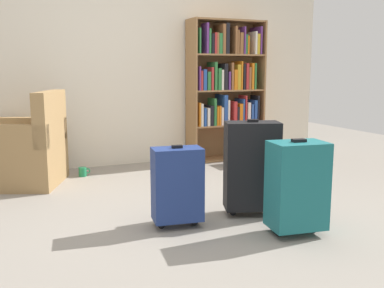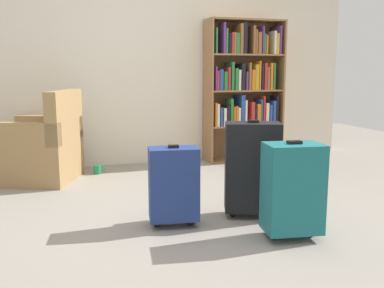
{
  "view_description": "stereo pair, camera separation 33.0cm",
  "coord_description": "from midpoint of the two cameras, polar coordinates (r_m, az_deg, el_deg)",
  "views": [
    {
      "loc": [
        -1.25,
        -2.89,
        1.11
      ],
      "look_at": [
        0.04,
        0.1,
        0.55
      ],
      "focal_mm": 41.36,
      "sensor_mm": 36.0,
      "label": 1
    },
    {
      "loc": [
        -0.94,
        -3.01,
        1.11
      ],
      "look_at": [
        0.04,
        0.1,
        0.55
      ],
      "focal_mm": 41.36,
      "sensor_mm": 36.0,
      "label": 2
    }
  ],
  "objects": [
    {
      "name": "suitcase_teal",
      "position": [
        3.0,
        10.34,
        -5.29
      ],
      "size": [
        0.4,
        0.3,
        0.65
      ],
      "color": "#19666B",
      "rests_on": "ground"
    },
    {
      "name": "back_wall",
      "position": [
        5.2,
        -11.42,
        11.63
      ],
      "size": [
        5.33,
        0.1,
        2.6
      ],
      "primitive_type": "cube",
      "color": "beige",
      "rests_on": "ground"
    },
    {
      "name": "mug",
      "position": [
        4.78,
        -15.84,
        -3.49
      ],
      "size": [
        0.12,
        0.08,
        0.1
      ],
      "color": "#1E7F4C",
      "rests_on": "ground"
    },
    {
      "name": "suitcase_black",
      "position": [
        3.35,
        4.92,
        -2.85
      ],
      "size": [
        0.45,
        0.34,
        0.74
      ],
      "color": "black",
      "rests_on": "ground"
    },
    {
      "name": "bookshelf",
      "position": [
        5.4,
        2.54,
        7.62
      ],
      "size": [
        0.94,
        0.32,
        1.68
      ],
      "color": "olive",
      "rests_on": "ground"
    },
    {
      "name": "ground_plane",
      "position": [
        3.34,
        -2.86,
        -9.69
      ],
      "size": [
        9.33,
        9.33,
        0.0
      ],
      "primitive_type": "plane",
      "color": "gray"
    },
    {
      "name": "armchair",
      "position": [
        4.58,
        -22.58,
        -1.0
      ],
      "size": [
        0.91,
        0.91,
        0.9
      ],
      "color": "#9E7A4C",
      "rests_on": "ground"
    },
    {
      "name": "storage_box",
      "position": [
        5.21,
        5.99,
        -1.19
      ],
      "size": [
        0.41,
        0.3,
        0.24
      ],
      "color": "black",
      "rests_on": "ground"
    },
    {
      "name": "suitcase_navy_blue",
      "position": [
        3.11,
        -4.97,
        -5.26
      ],
      "size": [
        0.37,
        0.25,
        0.59
      ],
      "color": "navy",
      "rests_on": "ground"
    }
  ]
}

